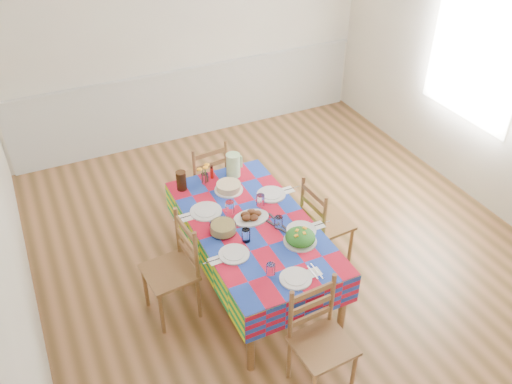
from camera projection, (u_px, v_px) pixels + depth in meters
room at (291, 127)px, 4.41m from camera, size 4.58×5.08×2.78m
wainscot at (193, 100)px, 6.74m from camera, size 4.41×0.06×0.92m
window_right at (476, 52)px, 5.33m from camera, size 0.00×1.40×1.40m
dining_table at (253, 231)px, 4.49m from camera, size 0.95×1.76×0.68m
setting_near_head at (287, 275)px, 3.93m from camera, size 0.39×0.26×0.12m
setting_left_near at (238, 247)px, 4.18m from camera, size 0.44×0.26×0.12m
setting_left_far at (214, 210)px, 4.55m from camera, size 0.50×0.29×0.13m
setting_right_near at (294, 227)px, 4.37m from camera, size 0.46×0.26×0.12m
setting_right_far at (268, 197)px, 4.71m from camera, size 0.48×0.28×0.12m
meat_platter at (251, 216)px, 4.49m from camera, size 0.31×0.22×0.06m
salad_platter at (300, 238)px, 4.25m from camera, size 0.27×0.27×0.11m
pasta_bowl at (223, 228)px, 4.35m from camera, size 0.21×0.21×0.08m
cake at (229, 187)px, 4.82m from camera, size 0.26×0.26×0.07m
serving_utensils at (277, 224)px, 4.44m from camera, size 0.14×0.31×0.01m
flower_vase at (205, 176)px, 4.86m from camera, size 0.13×0.11×0.21m
hot_sauce at (212, 172)px, 4.96m from camera, size 0.03×0.03×0.13m
green_pitcher at (233, 165)px, 4.96m from camera, size 0.13×0.13×0.22m
tea_pitcher at (181, 181)px, 4.80m from camera, size 0.09×0.09×0.18m
name_card at (302, 288)px, 3.85m from camera, size 0.07×0.02×0.02m
chair_near at (320, 341)px, 3.78m from camera, size 0.41×0.40×0.90m
chair_far at (206, 179)px, 5.40m from camera, size 0.44×0.42×0.90m
chair_left at (174, 270)px, 4.35m from camera, size 0.42×0.44×0.91m
chair_right at (323, 224)px, 4.84m from camera, size 0.40×0.42×0.89m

